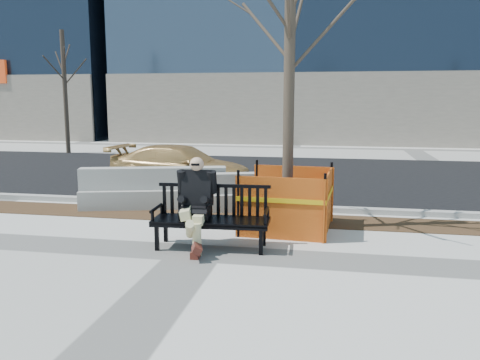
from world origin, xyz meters
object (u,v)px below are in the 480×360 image
at_px(tree_fence, 287,229).
at_px(sedan, 181,188).
at_px(seated_man, 197,246).
at_px(bench, 211,248).
at_px(jersey_barrier_left, 154,208).
at_px(jersey_barrier_right, 254,210).

bearing_deg(tree_fence, sedan, 130.45).
distance_m(seated_man, sedan, 5.94).
bearing_deg(sedan, bench, -151.30).
relative_size(seated_man, sedan, 0.37).
xyz_separation_m(bench, jersey_barrier_left, (-2.14, 2.90, 0.00)).
relative_size(sedan, jersey_barrier_left, 1.24).
distance_m(bench, jersey_barrier_left, 3.60).
relative_size(seated_man, jersey_barrier_right, 0.51).
height_order(seated_man, jersey_barrier_left, seated_man).
distance_m(seated_man, tree_fence, 2.09).
distance_m(sedan, jersey_barrier_left, 2.73).
bearing_deg(bench, tree_fence, 49.37).
xyz_separation_m(bench, seated_man, (-0.28, 0.04, 0.00)).
bearing_deg(sedan, seated_man, -153.66).
distance_m(jersey_barrier_left, jersey_barrier_right, 2.42).
height_order(jersey_barrier_left, jersey_barrier_right, jersey_barrier_left).
distance_m(bench, jersey_barrier_right, 3.14).
height_order(sedan, jersey_barrier_left, sedan).
relative_size(bench, jersey_barrier_left, 0.60).
xyz_separation_m(bench, jersey_barrier_right, (0.27, 3.13, 0.00)).
bearing_deg(tree_fence, jersey_barrier_left, 157.57).
relative_size(tree_fence, jersey_barrier_left, 1.86).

